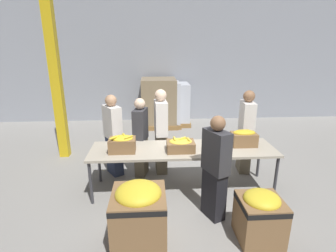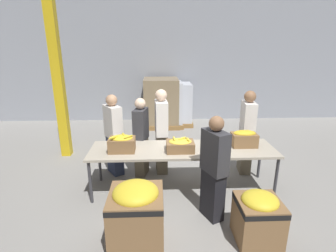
% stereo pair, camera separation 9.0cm
% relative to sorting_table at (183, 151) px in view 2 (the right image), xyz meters
% --- Properties ---
extents(ground_plane, '(30.00, 30.00, 0.00)m').
position_rel_sorting_table_xyz_m(ground_plane, '(0.00, 0.00, -0.72)').
color(ground_plane, gray).
extents(wall_back, '(16.00, 0.08, 4.00)m').
position_rel_sorting_table_xyz_m(wall_back, '(0.00, 4.53, 1.28)').
color(wall_back, '#9399A3').
rests_on(wall_back, ground_plane).
extents(sorting_table, '(3.11, 0.83, 0.77)m').
position_rel_sorting_table_xyz_m(sorting_table, '(0.00, 0.00, 0.00)').
color(sorting_table, '#B2A893').
rests_on(sorting_table, ground_plane).
extents(banana_box_0, '(0.43, 0.31, 0.30)m').
position_rel_sorting_table_xyz_m(banana_box_0, '(-1.01, -0.07, 0.19)').
color(banana_box_0, olive).
rests_on(banana_box_0, sorting_table).
extents(banana_box_1, '(0.45, 0.32, 0.24)m').
position_rel_sorting_table_xyz_m(banana_box_1, '(-0.05, -0.10, 0.15)').
color(banana_box_1, olive).
rests_on(banana_box_1, sorting_table).
extents(banana_box_2, '(0.42, 0.28, 0.28)m').
position_rel_sorting_table_xyz_m(banana_box_2, '(1.06, 0.07, 0.19)').
color(banana_box_2, olive).
rests_on(banana_box_2, sorting_table).
extents(volunteer_0, '(0.41, 0.47, 1.58)m').
position_rel_sorting_table_xyz_m(volunteer_0, '(-1.26, 0.66, 0.06)').
color(volunteer_0, '#2D3856').
rests_on(volunteer_0, ground_plane).
extents(volunteer_1, '(0.27, 0.46, 1.63)m').
position_rel_sorting_table_xyz_m(volunteer_1, '(1.30, 0.63, 0.09)').
color(volunteer_1, '#6B604C').
rests_on(volunteer_1, ground_plane).
extents(volunteer_2, '(0.29, 0.44, 1.52)m').
position_rel_sorting_table_xyz_m(volunteer_2, '(-0.73, 0.60, 0.03)').
color(volunteer_2, '#6B604C').
rests_on(volunteer_2, ground_plane).
extents(volunteer_3, '(0.36, 0.46, 1.55)m').
position_rel_sorting_table_xyz_m(volunteer_3, '(0.36, -0.79, 0.05)').
color(volunteer_3, black).
rests_on(volunteer_3, ground_plane).
extents(volunteer_4, '(0.25, 0.46, 1.66)m').
position_rel_sorting_table_xyz_m(volunteer_4, '(-0.35, 0.71, 0.10)').
color(volunteer_4, '#6B604C').
rests_on(volunteer_4, ground_plane).
extents(donation_bin_0, '(0.66, 0.66, 0.85)m').
position_rel_sorting_table_xyz_m(donation_bin_0, '(-0.70, -1.30, -0.27)').
color(donation_bin_0, olive).
rests_on(donation_bin_0, ground_plane).
extents(donation_bin_1, '(0.54, 0.54, 0.69)m').
position_rel_sorting_table_xyz_m(donation_bin_1, '(0.85, -1.30, -0.36)').
color(donation_bin_1, olive).
rests_on(donation_bin_1, ground_plane).
extents(support_pillar, '(0.20, 0.20, 4.00)m').
position_rel_sorting_table_xyz_m(support_pillar, '(-2.52, 1.61, 1.28)').
color(support_pillar, gold).
rests_on(support_pillar, ground_plane).
extents(pallet_stack_0, '(0.93, 0.93, 1.36)m').
position_rel_sorting_table_xyz_m(pallet_stack_0, '(-0.10, 3.77, -0.05)').
color(pallet_stack_0, olive).
rests_on(pallet_stack_0, ground_plane).
extents(pallet_stack_1, '(0.93, 0.93, 1.29)m').
position_rel_sorting_table_xyz_m(pallet_stack_1, '(0.20, 3.92, -0.09)').
color(pallet_stack_1, olive).
rests_on(pallet_stack_1, ground_plane).
extents(pallet_stack_2, '(1.12, 1.12, 1.46)m').
position_rel_sorting_table_xyz_m(pallet_stack_2, '(-0.30, 3.82, -0.00)').
color(pallet_stack_2, olive).
rests_on(pallet_stack_2, ground_plane).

